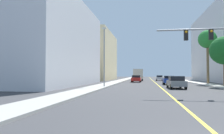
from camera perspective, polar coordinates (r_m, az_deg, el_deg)
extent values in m
plane|color=#38383A|center=(46.79, 11.34, -3.98)|extent=(192.00, 192.00, 0.00)
cube|color=#9E9B93|center=(47.13, 1.52, -3.91)|extent=(2.51, 168.00, 0.15)
cube|color=beige|center=(47.81, 21.00, -3.76)|extent=(2.51, 168.00, 0.15)
cube|color=yellow|center=(46.79, 11.34, -3.98)|extent=(0.16, 144.00, 0.01)
cube|color=silver|center=(35.32, -15.82, 5.98)|extent=(10.29, 25.11, 13.05)
cube|color=beige|center=(62.70, -4.74, 2.77)|extent=(10.40, 22.41, 13.65)
cylinder|color=gray|center=(18.85, 24.63, 9.27)|extent=(8.20, 0.14, 0.14)
cube|color=black|center=(18.81, 25.05, 7.91)|extent=(0.32, 0.24, 0.84)
sphere|color=orange|center=(18.72, 25.16, 8.73)|extent=(0.20, 0.20, 0.20)
cube|color=black|center=(18.37, 19.26, 8.07)|extent=(0.32, 0.24, 0.84)
sphere|color=orange|center=(18.28, 19.33, 8.91)|extent=(0.20, 0.20, 0.20)
cylinder|color=gray|center=(27.70, -2.11, 2.51)|extent=(0.16, 0.16, 7.42)
cube|color=beige|center=(28.26, -2.10, 10.34)|extent=(0.56, 0.28, 0.20)
cylinder|color=brown|center=(32.01, 27.96, -0.27)|extent=(0.33, 0.33, 4.74)
sphere|color=#195B23|center=(32.15, 27.90, 3.96)|extent=(3.77, 3.77, 3.77)
cone|color=#195B23|center=(33.25, 27.77, 3.42)|extent=(1.71, 0.82, 2.03)
cone|color=#195B23|center=(32.31, 25.92, 3.54)|extent=(1.07, 1.74, 1.59)
cone|color=#195B23|center=(31.30, 26.53, 3.72)|extent=(1.13, 1.77, 1.57)
cylinder|color=brown|center=(39.30, 24.33, 1.43)|extent=(0.41, 0.41, 7.50)
sphere|color=#287F33|center=(39.69, 24.26, 6.84)|extent=(3.07, 3.07, 3.07)
cone|color=#287F33|center=(39.91, 25.55, 6.52)|extent=(0.44, 1.41, 1.18)
cone|color=#287F33|center=(40.54, 23.93, 6.37)|extent=(1.67, 0.46, 1.36)
cone|color=#287F33|center=(39.31, 23.02, 6.62)|extent=(0.61, 1.76, 1.27)
cone|color=#287F33|center=(38.75, 24.40, 6.76)|extent=(1.54, 0.67, 1.30)
cube|color=slate|center=(26.62, 16.83, -4.19)|extent=(1.86, 4.38, 0.62)
cube|color=black|center=(26.38, 16.89, -2.95)|extent=(1.60, 2.12, 0.55)
cylinder|color=black|center=(28.13, 14.72, -4.72)|extent=(0.23, 0.64, 0.64)
cylinder|color=black|center=(28.36, 17.91, -4.66)|extent=(0.23, 0.64, 0.64)
cylinder|color=black|center=(24.91, 15.61, -5.08)|extent=(0.23, 0.64, 0.64)
cylinder|color=black|center=(25.17, 19.20, -5.01)|extent=(0.23, 0.64, 0.64)
cube|color=red|center=(45.05, 6.56, -3.26)|extent=(2.05, 4.26, 0.66)
cube|color=black|center=(44.92, 6.55, -2.53)|extent=(1.74, 1.98, 0.48)
cylinder|color=black|center=(46.67, 5.66, -3.62)|extent=(0.24, 0.65, 0.64)
cylinder|color=black|center=(46.55, 7.76, -3.62)|extent=(0.24, 0.65, 0.64)
cylinder|color=black|center=(43.59, 5.29, -3.74)|extent=(0.24, 0.65, 0.64)
cylinder|color=black|center=(43.46, 7.54, -3.74)|extent=(0.24, 0.65, 0.64)
cube|color=#1E389E|center=(36.10, 14.93, -3.54)|extent=(1.78, 3.93, 0.67)
cube|color=black|center=(35.87, 14.96, -2.66)|extent=(1.54, 2.02, 0.45)
cylinder|color=black|center=(37.45, 13.61, -4.01)|extent=(0.23, 0.64, 0.64)
cylinder|color=black|center=(37.58, 15.90, -3.98)|extent=(0.23, 0.64, 0.64)
cylinder|color=black|center=(34.67, 13.90, -4.18)|extent=(0.23, 0.64, 0.64)
cylinder|color=black|center=(34.80, 16.37, -4.15)|extent=(0.23, 0.64, 0.64)
cube|color=#BCBCC1|center=(57.47, 12.61, -2.96)|extent=(1.83, 4.55, 0.60)
cube|color=black|center=(57.26, 12.62, -2.43)|extent=(1.56, 2.26, 0.45)
cylinder|color=black|center=(59.16, 11.82, -3.22)|extent=(0.24, 0.65, 0.64)
cylinder|color=black|center=(59.21, 13.28, -3.21)|extent=(0.24, 0.65, 0.64)
cylinder|color=black|center=(55.76, 11.91, -3.31)|extent=(0.24, 0.65, 0.64)
cylinder|color=black|center=(55.81, 13.45, -3.29)|extent=(0.24, 0.65, 0.64)
cube|color=#194799|center=(58.55, 7.18, -2.35)|extent=(2.40, 2.03, 1.60)
cube|color=beige|center=(54.95, 7.06, -1.90)|extent=(2.41, 5.20, 2.53)
cylinder|color=black|center=(58.61, 6.16, -3.14)|extent=(0.28, 0.90, 0.90)
cylinder|color=black|center=(58.54, 8.22, -3.13)|extent=(0.28, 0.90, 0.90)
cylinder|color=black|center=(53.71, 5.90, -3.25)|extent=(0.28, 0.90, 0.90)
cylinder|color=black|center=(53.64, 8.14, -3.25)|extent=(0.28, 0.90, 0.90)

